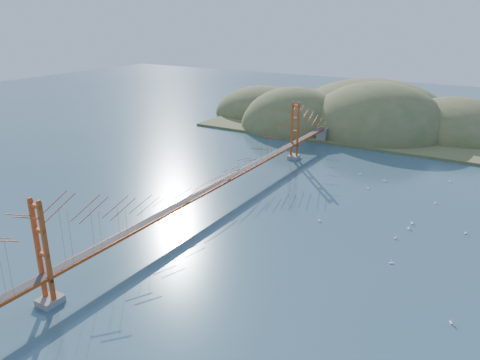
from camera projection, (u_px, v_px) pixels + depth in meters
The scene contains 15 objects.
ground at pixel (213, 207), 72.82m from camera, with size 320.00×320.00×0.00m, color #305061.
bridge at pixel (212, 164), 70.61m from camera, with size 2.20×94.40×12.00m.
far_headlands at pixel (361, 124), 127.06m from camera, with size 84.00×58.00×25.00m.
sailboat_5 at pixel (451, 322), 45.49m from camera, with size 0.55×0.55×0.62m.
sailboat_1 at pixel (409, 228), 65.40m from camera, with size 0.62×0.62×0.66m.
sailboat_14 at pixel (465, 233), 63.90m from camera, with size 0.56×0.57×0.64m.
sailboat_7 at pixel (368, 188), 80.34m from camera, with size 0.54×0.54×0.58m.
sailboat_8 at pixel (450, 181), 83.57m from camera, with size 0.60×0.54×0.68m.
sailboat_15 at pixel (436, 202), 74.13m from camera, with size 0.44×0.50×0.57m.
sailboat_4 at pixel (391, 262), 56.26m from camera, with size 0.63×0.63×0.67m.
sailboat_3 at pixel (360, 174), 87.30m from camera, with size 0.63×0.56×0.72m.
sailboat_0 at pixel (395, 237), 62.56m from camera, with size 0.43×0.49×0.56m.
sailboat_12 at pixel (384, 180), 83.94m from camera, with size 0.59×0.49×0.69m.
sailboat_16 at pixel (319, 220), 67.85m from camera, with size 0.58×0.58×0.61m.
sailboat_extra_0 at pixel (412, 223), 66.96m from camera, with size 0.58×0.61×0.68m.
Camera 1 is at (38.23, -55.38, 28.46)m, focal length 35.00 mm.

